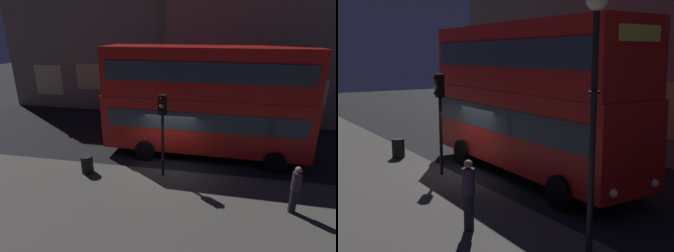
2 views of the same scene
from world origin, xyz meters
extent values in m
plane|color=black|center=(0.00, 0.00, 0.00)|extent=(80.00, 80.00, 0.00)
cube|color=#4C4944|center=(0.00, -5.07, 0.06)|extent=(44.00, 8.97, 0.12)
cube|color=gray|center=(-8.08, 12.45, 7.04)|extent=(14.47, 7.32, 14.08)
cube|color=#F9E09E|center=(-11.94, 8.76, 2.37)|extent=(2.47, 0.06, 2.49)
cube|color=#E5C67F|center=(-8.08, 8.76, 2.76)|extent=(2.47, 0.06, 2.09)
cube|color=#E5C67F|center=(-4.22, 8.76, 2.34)|extent=(2.47, 0.06, 2.25)
cube|color=gray|center=(5.99, 11.74, 8.41)|extent=(15.14, 9.29, 16.82)
cube|color=#F9E09E|center=(1.15, 7.07, 2.60)|extent=(1.55, 0.06, 2.38)
cube|color=#E5C67F|center=(3.57, 7.07, 2.33)|extent=(1.55, 0.06, 2.29)
cube|color=#E5C67F|center=(5.99, 7.07, 2.75)|extent=(1.55, 0.06, 1.93)
cube|color=#F9E09E|center=(8.42, 7.07, 2.28)|extent=(1.55, 0.06, 2.09)
cube|color=red|center=(1.54, 1.71, 1.90)|extent=(10.31, 2.83, 2.75)
cube|color=red|center=(1.54, 1.71, 4.46)|extent=(10.10, 2.78, 2.37)
cube|color=#2D3842|center=(1.54, 1.71, 2.24)|extent=(9.49, 2.87, 0.90)
cube|color=#2D3842|center=(1.54, 1.71, 4.58)|extent=(9.49, 2.87, 0.90)
cube|color=#F2D84C|center=(6.61, 1.59, 5.11)|extent=(0.12, 1.56, 0.44)
sphere|color=white|center=(6.70, 2.43, 0.87)|extent=(0.24, 0.24, 0.24)
sphere|color=white|center=(6.66, 0.75, 0.87)|extent=(0.24, 0.24, 0.24)
cylinder|color=black|center=(5.06, 2.97, 0.52)|extent=(1.05, 0.26, 1.04)
cylinder|color=black|center=(4.99, 0.28, 0.52)|extent=(1.05, 0.26, 1.04)
cylinder|color=black|center=(-1.25, 3.12, 0.52)|extent=(1.05, 0.26, 1.04)
cylinder|color=black|center=(-1.31, 0.43, 0.52)|extent=(1.05, 0.26, 1.04)
cylinder|color=black|center=(-0.05, -1.10, 1.57)|extent=(0.12, 0.12, 2.89)
cube|color=black|center=(-0.05, -1.10, 3.44)|extent=(0.34, 0.28, 0.85)
sphere|color=black|center=(-0.06, -1.24, 3.71)|extent=(0.17, 0.17, 0.17)
sphere|color=orange|center=(-0.06, -1.24, 3.44)|extent=(0.17, 0.17, 0.17)
sphere|color=black|center=(-0.06, -1.24, 3.17)|extent=(0.17, 0.17, 0.17)
cylinder|color=black|center=(5.08, -2.80, 0.59)|extent=(0.26, 0.26, 0.93)
cylinder|color=#2D2338|center=(5.08, -2.80, 1.40)|extent=(0.32, 0.32, 0.69)
sphere|color=#8C664C|center=(5.08, -2.80, 1.85)|extent=(0.22, 0.22, 0.22)
cylinder|color=black|center=(-3.54, -1.49, 0.53)|extent=(0.54, 0.54, 0.83)
camera|label=1|loc=(2.19, -11.65, 6.38)|focal=28.69mm
camera|label=2|loc=(14.23, -7.85, 4.53)|focal=46.01mm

